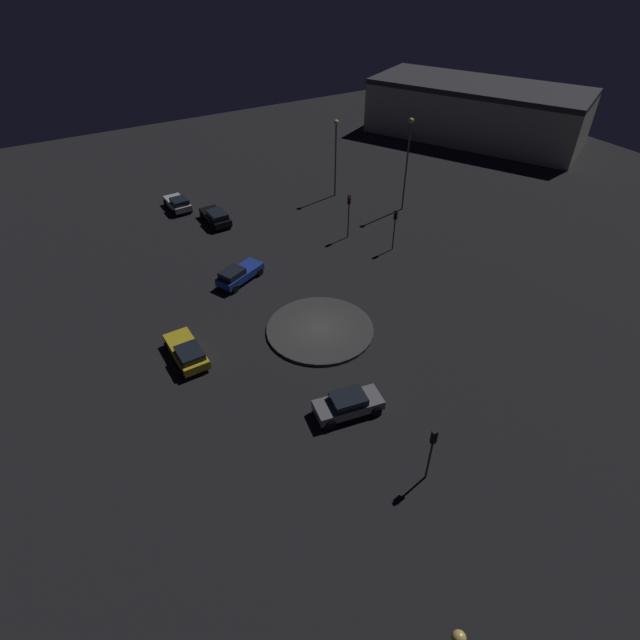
{
  "coord_description": "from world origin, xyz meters",
  "views": [
    {
      "loc": [
        26.26,
        -15.62,
        24.97
      ],
      "look_at": [
        0.0,
        0.0,
        1.03
      ],
      "focal_mm": 28.52,
      "sensor_mm": 36.0,
      "label": 1
    }
  ],
  "objects_px": {
    "store_building": "(476,111)",
    "streetlamp_northwest_near": "(408,153)",
    "streetlamp_northwest": "(336,146)",
    "car_yellow": "(187,352)",
    "car_silver": "(178,203)",
    "traffic_light_northwest_near": "(395,222)",
    "car_grey": "(348,404)",
    "traffic_light_northwest": "(349,208)",
    "traffic_light_east": "(432,445)",
    "car_black": "(216,217)",
    "car_blue": "(238,274)"
  },
  "relations": [
    {
      "from": "car_blue",
      "to": "traffic_light_northwest_near",
      "type": "xyz_separation_m",
      "value": [
        2.38,
        15.04,
        2.12
      ]
    },
    {
      "from": "car_silver",
      "to": "streetlamp_northwest_near",
      "type": "xyz_separation_m",
      "value": [
        12.5,
        21.24,
        5.5
      ]
    },
    {
      "from": "traffic_light_northwest_near",
      "to": "streetlamp_northwest_near",
      "type": "relative_size",
      "value": 0.42
    },
    {
      "from": "traffic_light_northwest",
      "to": "traffic_light_northwest_near",
      "type": "distance_m",
      "value": 4.87
    },
    {
      "from": "car_black",
      "to": "traffic_light_northwest",
      "type": "relative_size",
      "value": 1.01
    },
    {
      "from": "traffic_light_northwest",
      "to": "store_building",
      "type": "height_order",
      "value": "store_building"
    },
    {
      "from": "car_silver",
      "to": "car_black",
      "type": "xyz_separation_m",
      "value": [
        5.2,
        2.37,
        0.01
      ]
    },
    {
      "from": "streetlamp_northwest",
      "to": "car_grey",
      "type": "bearing_deg",
      "value": -30.6
    },
    {
      "from": "car_silver",
      "to": "traffic_light_northwest_near",
      "type": "relative_size",
      "value": 1.01
    },
    {
      "from": "car_silver",
      "to": "car_grey",
      "type": "xyz_separation_m",
      "value": [
        34.25,
        -0.13,
        0.02
      ]
    },
    {
      "from": "store_building",
      "to": "traffic_light_northwest",
      "type": "bearing_deg",
      "value": 89.26
    },
    {
      "from": "car_blue",
      "to": "streetlamp_northwest",
      "type": "distance_m",
      "value": 20.71
    },
    {
      "from": "traffic_light_east",
      "to": "streetlamp_northwest_near",
      "type": "relative_size",
      "value": 0.41
    },
    {
      "from": "car_grey",
      "to": "streetlamp_northwest_near",
      "type": "distance_m",
      "value": 30.98
    },
    {
      "from": "car_blue",
      "to": "streetlamp_northwest_near",
      "type": "height_order",
      "value": "streetlamp_northwest_near"
    },
    {
      "from": "car_yellow",
      "to": "car_silver",
      "type": "distance_m",
      "value": 25.18
    },
    {
      "from": "car_yellow",
      "to": "streetlamp_northwest_near",
      "type": "xyz_separation_m",
      "value": [
        -11.59,
        28.55,
        5.54
      ]
    },
    {
      "from": "traffic_light_northwest",
      "to": "store_building",
      "type": "distance_m",
      "value": 36.1
    },
    {
      "from": "car_yellow",
      "to": "store_building",
      "type": "xyz_separation_m",
      "value": [
        -25.37,
        52.25,
        2.98
      ]
    },
    {
      "from": "streetlamp_northwest",
      "to": "streetlamp_northwest_near",
      "type": "relative_size",
      "value": 0.87
    },
    {
      "from": "streetlamp_northwest",
      "to": "store_building",
      "type": "distance_m",
      "value": 29.05
    },
    {
      "from": "car_grey",
      "to": "store_building",
      "type": "height_order",
      "value": "store_building"
    },
    {
      "from": "car_grey",
      "to": "streetlamp_northwest",
      "type": "relative_size",
      "value": 0.54
    },
    {
      "from": "car_yellow",
      "to": "streetlamp_northwest_near",
      "type": "relative_size",
      "value": 0.47
    },
    {
      "from": "streetlamp_northwest_near",
      "to": "store_building",
      "type": "height_order",
      "value": "streetlamp_northwest_near"
    },
    {
      "from": "car_yellow",
      "to": "car_blue",
      "type": "height_order",
      "value": "car_blue"
    },
    {
      "from": "car_silver",
      "to": "store_building",
      "type": "xyz_separation_m",
      "value": [
        -1.27,
        44.94,
        2.94
      ]
    },
    {
      "from": "car_silver",
      "to": "car_grey",
      "type": "height_order",
      "value": "car_grey"
    },
    {
      "from": "streetlamp_northwest_near",
      "to": "car_yellow",
      "type": "bearing_deg",
      "value": -67.91
    },
    {
      "from": "streetlamp_northwest_near",
      "to": "traffic_light_east",
      "type": "bearing_deg",
      "value": -35.78
    },
    {
      "from": "car_blue",
      "to": "store_building",
      "type": "height_order",
      "value": "store_building"
    },
    {
      "from": "car_black",
      "to": "streetlamp_northwest_near",
      "type": "height_order",
      "value": "streetlamp_northwest_near"
    },
    {
      "from": "car_black",
      "to": "traffic_light_east",
      "type": "distance_m",
      "value": 35.47
    },
    {
      "from": "car_blue",
      "to": "car_yellow",
      "type": "bearing_deg",
      "value": -158.68
    },
    {
      "from": "traffic_light_northwest",
      "to": "streetlamp_northwest",
      "type": "xyz_separation_m",
      "value": [
        -9.13,
        4.19,
        2.53
      ]
    },
    {
      "from": "car_blue",
      "to": "store_building",
      "type": "bearing_deg",
      "value": -2.8
    },
    {
      "from": "traffic_light_northwest",
      "to": "traffic_light_northwest_near",
      "type": "relative_size",
      "value": 1.1
    },
    {
      "from": "streetlamp_northwest",
      "to": "streetlamp_northwest_near",
      "type": "height_order",
      "value": "streetlamp_northwest_near"
    },
    {
      "from": "car_silver",
      "to": "streetlamp_northwest",
      "type": "relative_size",
      "value": 0.48
    },
    {
      "from": "car_black",
      "to": "streetlamp_northwest",
      "type": "relative_size",
      "value": 0.53
    },
    {
      "from": "store_building",
      "to": "streetlamp_northwest_near",
      "type": "bearing_deg",
      "value": 93.06
    },
    {
      "from": "car_blue",
      "to": "streetlamp_northwest_near",
      "type": "xyz_separation_m",
      "value": [
        -4.13,
        21.3,
        5.48
      ]
    },
    {
      "from": "car_yellow",
      "to": "store_building",
      "type": "bearing_deg",
      "value": -65.28
    },
    {
      "from": "car_black",
      "to": "store_building",
      "type": "relative_size",
      "value": 0.14
    },
    {
      "from": "traffic_light_east",
      "to": "traffic_light_northwest_near",
      "type": "height_order",
      "value": "traffic_light_northwest_near"
    },
    {
      "from": "car_grey",
      "to": "car_blue",
      "type": "distance_m",
      "value": 17.62
    },
    {
      "from": "car_grey",
      "to": "traffic_light_northwest_near",
      "type": "xyz_separation_m",
      "value": [
        -15.24,
        15.11,
        2.12
      ]
    },
    {
      "from": "traffic_light_east",
      "to": "streetlamp_northwest",
      "type": "relative_size",
      "value": 0.47
    },
    {
      "from": "car_yellow",
      "to": "streetlamp_northwest",
      "type": "height_order",
      "value": "streetlamp_northwest"
    },
    {
      "from": "car_yellow",
      "to": "car_blue",
      "type": "relative_size",
      "value": 0.95
    }
  ]
}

